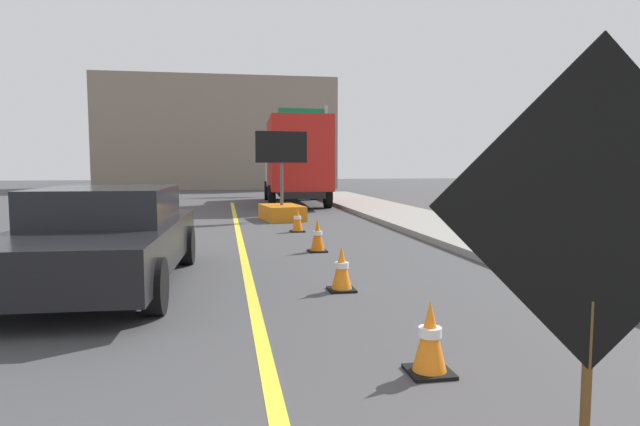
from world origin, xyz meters
The scene contains 11 objects.
lane_center_stripe centered at (0.00, 6.00, 0.00)m, with size 0.14×36.00×0.01m, color yellow.
roadwork_sign centered at (1.42, 2.27, 1.47)m, with size 1.62×0.22×2.33m.
arrow_board_trailer centered at (1.40, 16.40, 0.48)m, with size 1.59×1.94×2.70m.
box_truck centered at (2.65, 22.63, 1.88)m, with size 2.73×7.71×3.51m.
pickup_car centered at (-2.00, 7.88, 0.70)m, with size 2.30×4.85×1.38m.
highway_guide_sign centered at (4.59, 30.11, 3.42)m, with size 2.79×0.26×5.00m.
far_building_block centered at (-0.66, 39.71, 3.76)m, with size 15.94×7.38×7.53m, color gray.
traffic_cone_near_sign centered at (1.30, 4.02, 0.30)m, with size 0.36×0.36×0.61m.
traffic_cone_mid_lane centered at (1.22, 6.99, 0.30)m, with size 0.36×0.36×0.61m.
traffic_cone_far_lane centered at (1.45, 10.25, 0.32)m, with size 0.36×0.36×0.64m.
traffic_cone_curbside centered at (1.48, 13.39, 0.31)m, with size 0.36×0.36×0.63m.
Camera 1 is at (-0.33, -0.04, 1.72)m, focal length 30.24 mm.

